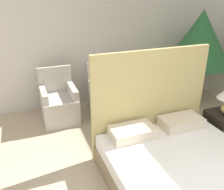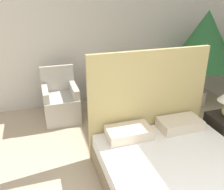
{
  "view_description": "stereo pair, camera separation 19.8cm",
  "coord_description": "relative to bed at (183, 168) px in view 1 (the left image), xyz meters",
  "views": [
    {
      "loc": [
        -1.37,
        -0.7,
        2.28
      ],
      "look_at": [
        -0.07,
        2.77,
        0.66
      ],
      "focal_mm": 40.0,
      "sensor_mm": 36.0,
      "label": 1
    },
    {
      "loc": [
        -1.19,
        -0.76,
        2.28
      ],
      "look_at": [
        -0.07,
        2.77,
        0.66
      ],
      "focal_mm": 40.0,
      "sensor_mm": 36.0,
      "label": 2
    }
  ],
  "objects": [
    {
      "name": "wall_back",
      "position": [
        -0.25,
        2.86,
        1.17
      ],
      "size": [
        10.0,
        0.06,
        2.9
      ],
      "color": "silver",
      "rests_on": "ground_plane"
    },
    {
      "name": "nightstand",
      "position": [
        1.16,
        0.6,
        -0.03
      ],
      "size": [
        0.45,
        0.45,
        0.51
      ],
      "color": "black",
      "rests_on": "ground_plane"
    },
    {
      "name": "bed",
      "position": [
        0.0,
        0.0,
        0.0
      ],
      "size": [
        1.73,
        1.99,
        1.53
      ],
      "color": "#8C7A5B",
      "rests_on": "ground_plane"
    },
    {
      "name": "potted_palm",
      "position": [
        1.69,
        2.02,
        1.05
      ],
      "size": [
        1.24,
        1.24,
        1.88
      ],
      "color": "beige",
      "rests_on": "ground_plane"
    },
    {
      "name": "armchair_near_window_right",
      "position": [
        -0.2,
        2.21,
        0.02
      ],
      "size": [
        0.69,
        0.74,
        0.95
      ],
      "rotation": [
        0.0,
        0.0,
        -0.13
      ],
      "color": "#B7B2A8",
      "rests_on": "ground_plane"
    },
    {
      "name": "armchair_near_window_left",
      "position": [
        -1.09,
        2.21,
        0.02
      ],
      "size": [
        0.61,
        0.67,
        0.95
      ],
      "rotation": [
        0.0,
        0.0,
        -0.0
      ],
      "color": "#B7B2A8",
      "rests_on": "ground_plane"
    }
  ]
}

